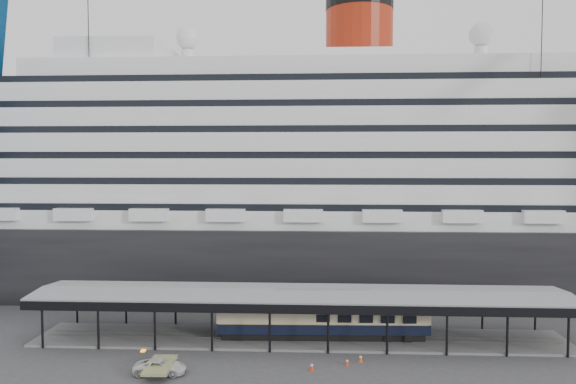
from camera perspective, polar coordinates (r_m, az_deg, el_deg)
name	(u,v)px	position (r m, az deg, el deg)	size (l,w,h in m)	color
ground	(299,356)	(56.89, 1.08, -16.30)	(200.00, 200.00, 0.00)	#38383B
cruise_ship	(306,165)	(85.63, 1.85, 2.75)	(130.00, 30.00, 43.90)	black
platform_canopy	(300,318)	(60.94, 1.24, -12.64)	(56.00, 9.18, 5.30)	slate
port_truck	(160,367)	(53.47, -12.87, -16.94)	(2.14, 4.64, 1.29)	silver
pullman_carriage	(323,315)	(60.84, 3.56, -12.40)	(22.26, 3.52, 21.78)	black
traffic_cone_left	(312,366)	(53.21, 2.43, -17.25)	(0.45, 0.45, 0.80)	red
traffic_cone_mid	(347,362)	(54.67, 6.02, -16.76)	(0.43, 0.43, 0.69)	red
traffic_cone_right	(361,358)	(55.63, 7.40, -16.37)	(0.44, 0.44, 0.77)	#D9500C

